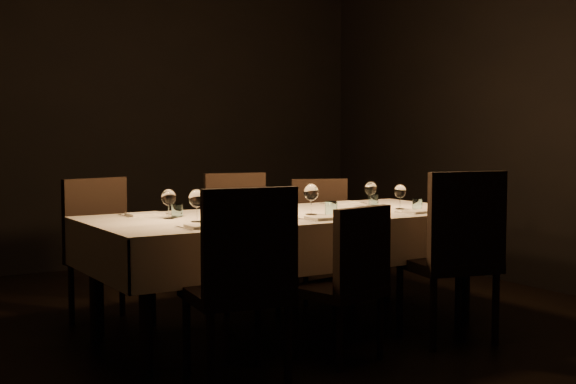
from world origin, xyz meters
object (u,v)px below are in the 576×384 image
chair_far_right (322,233)px  chair_far_left (104,244)px  chair_near_left (242,278)px  chair_near_center (349,276)px  chair_near_right (455,250)px  dining_table (288,226)px  chair_far_center (240,234)px

chair_far_right → chair_far_left: bearing=-161.3°
chair_near_left → chair_near_center: chair_near_left is taller
chair_near_left → chair_near_right: chair_near_right is taller
chair_near_right → chair_far_left: chair_near_right is taller
dining_table → chair_near_right: 1.05m
chair_far_center → chair_near_center: bearing=-86.2°
dining_table → chair_near_center: bearing=-94.5°
chair_far_center → chair_far_left: bearing=-169.7°
dining_table → chair_far_left: chair_far_left is taller
chair_far_right → chair_near_left: bearing=-112.9°
chair_near_right → chair_far_left: 2.28m
chair_near_center → chair_near_right: 0.78m
chair_near_center → chair_far_left: size_ratio=0.90×
chair_near_center → chair_far_center: chair_far_center is taller
dining_table → chair_near_center: size_ratio=2.88×
chair_near_center → chair_far_left: chair_far_left is taller
chair_near_center → chair_far_center: (0.16, 1.59, 0.05)m
chair_near_left → chair_far_center: 1.87m
chair_near_center → chair_far_left: 1.80m
chair_near_left → chair_far_right: bearing=-126.4°
dining_table → chair_near_right: size_ratio=2.40×
dining_table → chair_far_left: (-0.92, 0.84, -0.15)m
dining_table → chair_near_left: 1.12m
chair_far_center → chair_near_right: bearing=-59.2°
chair_near_left → chair_near_right: (1.48, 0.06, 0.02)m
chair_near_left → chair_far_center: bearing=-109.7°
chair_far_right → dining_table: bearing=-113.8°
chair_far_left → chair_far_right: (1.69, -0.08, -0.03)m
chair_far_left → chair_far_center: 1.02m
chair_far_left → chair_near_center: bearing=-72.9°
chair_near_center → dining_table: bearing=-107.4°
chair_near_left → chair_far_left: 1.65m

